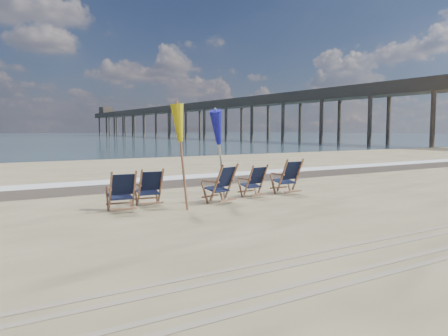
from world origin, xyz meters
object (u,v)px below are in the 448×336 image
Objects in this scene: beach_chair_4 at (298,176)px; umbrella_yellow at (182,129)px; beach_chair_2 at (232,183)px; beach_chair_1 at (161,187)px; umbrella_blue at (221,129)px; beach_chair_3 at (263,180)px; beach_chair_0 at (134,191)px; fishing_pier at (197,116)px.

umbrella_yellow is (-3.97, -0.58, 1.35)m from beach_chair_4.
beach_chair_2 is 2.09m from umbrella_yellow.
umbrella_blue is at bearing 168.98° from beach_chair_1.
beach_chair_3 is 0.38× the size of umbrella_blue.
beach_chair_2 reaches higher than beach_chair_1.
umbrella_yellow reaches higher than beach_chair_3.
fishing_pier is (40.24, 71.57, 4.17)m from beach_chair_0.
beach_chair_4 is 0.43× the size of umbrella_yellow.
beach_chair_1 is 1.79m from beach_chair_2.
umbrella_blue is (-1.50, -0.21, 1.41)m from beach_chair_3.
beach_chair_1 is 0.39× the size of umbrella_yellow.
beach_chair_2 is 0.01× the size of fishing_pier.
beach_chair_3 is (1.23, 0.31, -0.05)m from beach_chair_2.
umbrella_yellow is 1.36m from umbrella_blue.
beach_chair_4 reaches higher than beach_chair_3.
beach_chair_1 is at bearing -148.66° from beach_chair_0.
beach_chair_1 is at bearing -118.98° from fishing_pier.
beach_chair_4 is 79.78m from fishing_pier.
umbrella_yellow is at bearing 8.04° from beach_chair_3.
beach_chair_3 is (2.95, -0.19, -0.01)m from beach_chair_1.
beach_chair_1 is 0.93× the size of beach_chair_2.
beach_chair_1 is at bearing 101.44° from umbrella_yellow.
beach_chair_3 is 0.01× the size of fishing_pier.
fishing_pier reaches higher than umbrella_yellow.
beach_chair_0 is at bearing 179.57° from umbrella_blue.
umbrella_blue reaches higher than beach_chair_3.
beach_chair_4 is at bearing 2.99° from umbrella_blue.
fishing_pier reaches higher than beach_chair_0.
beach_chair_4 is at bearing -172.56° from beach_chair_0.
beach_chair_0 reaches higher than beach_chair_3.
beach_chair_0 is 0.94× the size of beach_chair_2.
umbrella_blue reaches higher than beach_chair_2.
beach_chair_3 is at bearing 13.15° from umbrella_yellow.
beach_chair_1 is 1.02× the size of beach_chair_3.
beach_chair_0 is 4.97m from beach_chair_4.
beach_chair_1 is 2.06m from umbrella_blue.
umbrella_yellow is (-1.55, -0.34, 1.36)m from beach_chair_2.
beach_chair_0 is 0.01× the size of fishing_pier.
fishing_pier is at bearing -113.33° from beach_chair_0.
beach_chair_0 is at bearing 29.88° from beach_chair_1.
umbrella_blue is at bearing 3.07° from beach_chair_3.
umbrella_blue is (1.29, 0.43, -0.00)m from umbrella_yellow.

